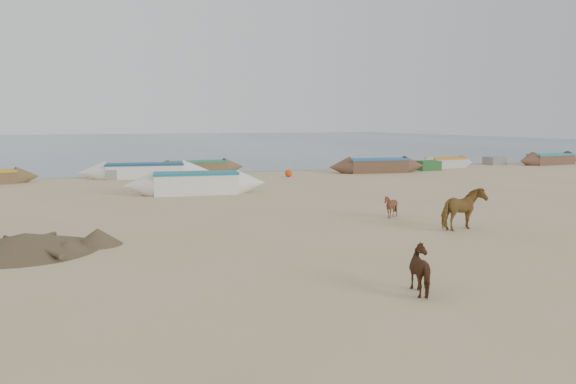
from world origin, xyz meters
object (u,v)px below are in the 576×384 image
at_px(calf_right, 426,270).
at_px(near_canoe, 196,183).
at_px(cow_adult, 463,209).
at_px(calf_front, 391,206).

height_order(calf_right, near_canoe, near_canoe).
distance_m(cow_adult, calf_right, 6.84).
xyz_separation_m(cow_adult, calf_front, (-0.90, 2.69, -0.24)).
bearing_deg(near_canoe, cow_adult, -55.70).
bearing_deg(calf_front, calf_right, -18.27).
distance_m(calf_front, near_canoe, 9.93).
bearing_deg(calf_right, near_canoe, -5.38).
xyz_separation_m(calf_right, near_canoe, (-1.17, 16.24, 0.05)).
relative_size(calf_right, near_canoe, 0.14).
distance_m(cow_adult, near_canoe, 12.72).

